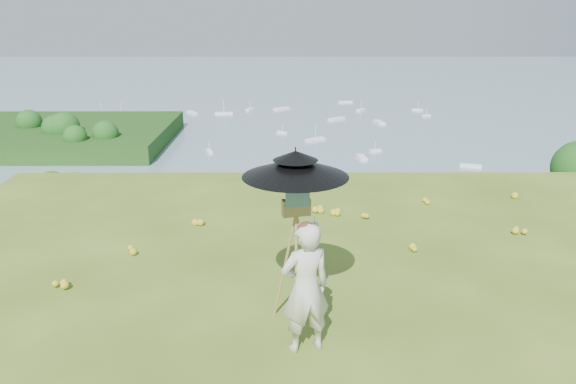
{
  "coord_description": "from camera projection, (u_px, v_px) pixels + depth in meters",
  "views": [
    {
      "loc": [
        -0.69,
        -5.72,
        3.7
      ],
      "look_at": [
        -0.66,
        2.8,
        0.9
      ],
      "focal_mm": 35.0,
      "sensor_mm": 36.0,
      "label": 1
    }
  ],
  "objects": [
    {
      "name": "painter",
      "position": [
        306.0,
        288.0,
        6.16
      ],
      "size": [
        0.65,
        0.53,
        1.54
      ],
      "primitive_type": "imported",
      "rotation": [
        0.0,
        0.0,
        3.47
      ],
      "color": "silver",
      "rests_on": "ground"
    },
    {
      "name": "field_easel",
      "position": [
        296.0,
        257.0,
        6.7
      ],
      "size": [
        0.8,
        0.8,
        1.74
      ],
      "primitive_type": null,
      "rotation": [
        0.0,
        0.0,
        0.25
      ],
      "color": "olive",
      "rests_on": "ground"
    },
    {
      "name": "sun_umbrella",
      "position": [
        295.0,
        180.0,
        6.43
      ],
      "size": [
        1.51,
        1.51,
        0.78
      ],
      "primitive_type": null,
      "rotation": [
        0.0,
        0.0,
        0.26
      ],
      "color": "black",
      "rests_on": "field_easel"
    },
    {
      "name": "painter_cap",
      "position": [
        306.0,
        226.0,
        5.93
      ],
      "size": [
        0.26,
        0.28,
        0.1
      ],
      "primitive_type": null,
      "rotation": [
        0.0,
        0.0,
        0.36
      ],
      "color": "#DA7889",
      "rests_on": "painter"
    },
    {
      "name": "ground",
      "position": [
        345.0,
        339.0,
        6.59
      ],
      "size": [
        14.0,
        14.0,
        0.0
      ],
      "primitive_type": "plane",
      "color": "#49651C",
      "rests_on": "ground"
    },
    {
      "name": "slope_trees",
      "position": [
        295.0,
        255.0,
        44.53
      ],
      "size": [
        110.0,
        50.0,
        6.0
      ],
      "primitive_type": null,
      "color": "#1E5318",
      "rests_on": "forest_slope"
    },
    {
      "name": "moored_boats",
      "position": [
        247.0,
        137.0,
        170.0
      ],
      "size": [
        140.0,
        140.0,
        0.7
      ],
      "primitive_type": null,
      "color": "white",
      "rests_on": "bay_water"
    },
    {
      "name": "wildflowers",
      "position": [
        343.0,
        323.0,
        6.81
      ],
      "size": [
        10.0,
        10.5,
        0.12
      ],
      "primitive_type": null,
      "color": "gold",
      "rests_on": "ground"
    },
    {
      "name": "harbor_town",
      "position": [
        290.0,
        233.0,
        87.05
      ],
      "size": [
        110.0,
        22.0,
        5.0
      ],
      "primitive_type": null,
      "color": "silver",
      "rests_on": "shoreline_tier"
    },
    {
      "name": "shoreline_tier",
      "position": [
        290.0,
        271.0,
        89.08
      ],
      "size": [
        170.0,
        28.0,
        8.0
      ],
      "primitive_type": "cube",
      "color": "gray",
      "rests_on": "bay_water"
    },
    {
      "name": "peninsula",
      "position": [
        30.0,
        126.0,
        162.62
      ],
      "size": [
        90.0,
        60.0,
        12.0
      ],
      "primitive_type": null,
      "color": "#13370F",
      "rests_on": "bay_water"
    },
    {
      "name": "bay_water",
      "position": [
        287.0,
        98.0,
        245.2
      ],
      "size": [
        700.0,
        700.0,
        0.0
      ],
      "primitive_type": "plane",
      "color": "#7491A6",
      "rests_on": "ground"
    }
  ]
}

